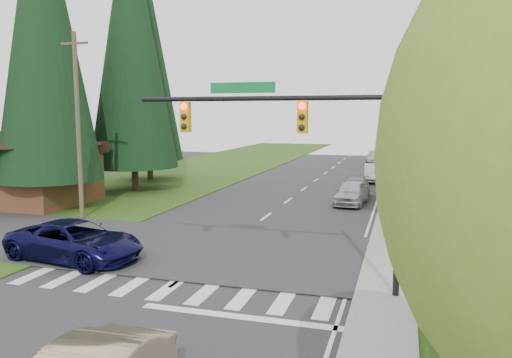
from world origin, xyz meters
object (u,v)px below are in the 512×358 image
at_px(parked_car_a, 352,193).
at_px(parked_car_b, 356,188).
at_px(suv_navy, 75,241).
at_px(parked_car_d, 386,164).
at_px(parked_car_e, 376,158).
at_px(parked_car_c, 374,173).

relative_size(parked_car_a, parked_car_b, 0.97).
relative_size(suv_navy, parked_car_d, 1.48).
bearing_deg(parked_car_e, parked_car_d, -83.96).
relative_size(parked_car_b, parked_car_e, 0.89).
relative_size(suv_navy, parked_car_c, 1.23).
xyz_separation_m(parked_car_b, parked_car_d, (1.40, 18.09, -0.02)).
height_order(suv_navy, parked_car_e, suv_navy).
xyz_separation_m(parked_car_c, parked_car_e, (-0.70, 15.64, -0.01)).
relative_size(parked_car_b, parked_car_d, 1.21).
bearing_deg(parked_car_c, parked_car_d, 82.03).
relative_size(parked_car_b, parked_car_c, 1.00).
bearing_deg(parked_car_c, parked_car_e, 88.93).
distance_m(parked_car_a, parked_car_e, 27.22).
distance_m(suv_navy, parked_car_d, 37.82).
distance_m(parked_car_b, parked_car_c, 8.90).
xyz_separation_m(suv_navy, parked_car_a, (9.14, 15.54, -0.02)).
bearing_deg(suv_navy, parked_car_e, -3.88).
bearing_deg(parked_car_e, parked_car_b, -96.25).
xyz_separation_m(suv_navy, parked_car_e, (9.14, 42.75, -0.03)).
distance_m(parked_car_a, parked_car_c, 11.59).
distance_m(suv_navy, parked_car_b, 20.40).
bearing_deg(suv_navy, parked_car_b, -18.42).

